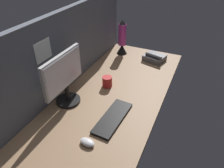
% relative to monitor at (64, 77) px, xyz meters
% --- Properties ---
extents(ground_plane, '(1.80, 0.80, 0.03)m').
position_rel_monitor_xyz_m(ground_plane, '(0.23, -0.25, -0.23)').
color(ground_plane, '#8C6B4C').
extents(cubicle_wall_back, '(1.80, 0.06, 0.60)m').
position_rel_monitor_xyz_m(cubicle_wall_back, '(0.23, 0.12, 0.09)').
color(cubicle_wall_back, '#565B66').
rests_on(cubicle_wall_back, ground_plane).
extents(monitor, '(0.41, 0.18, 0.39)m').
position_rel_monitor_xyz_m(monitor, '(0.00, 0.00, 0.00)').
color(monitor, black).
rests_on(monitor, ground_plane).
extents(keyboard, '(0.38, 0.15, 0.02)m').
position_rel_monitor_xyz_m(keyboard, '(-0.03, -0.39, -0.20)').
color(keyboard, black).
rests_on(keyboard, ground_plane).
extents(mouse, '(0.06, 0.10, 0.03)m').
position_rel_monitor_xyz_m(mouse, '(-0.29, -0.34, -0.20)').
color(mouse, silver).
rests_on(mouse, ground_plane).
extents(mug_red_plastic, '(0.08, 0.08, 0.09)m').
position_rel_monitor_xyz_m(mug_red_plastic, '(0.30, -0.18, -0.17)').
color(mug_red_plastic, red).
rests_on(mug_red_plastic, ground_plane).
extents(lava_lamp, '(0.11, 0.11, 0.36)m').
position_rel_monitor_xyz_m(lava_lamp, '(0.92, -0.06, -0.06)').
color(lava_lamp, black).
rests_on(lava_lamp, ground_plane).
extents(desk_phone, '(0.21, 0.23, 0.09)m').
position_rel_monitor_xyz_m(desk_phone, '(0.90, -0.42, -0.18)').
color(desk_phone, '#4C4C51').
rests_on(desk_phone, ground_plane).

